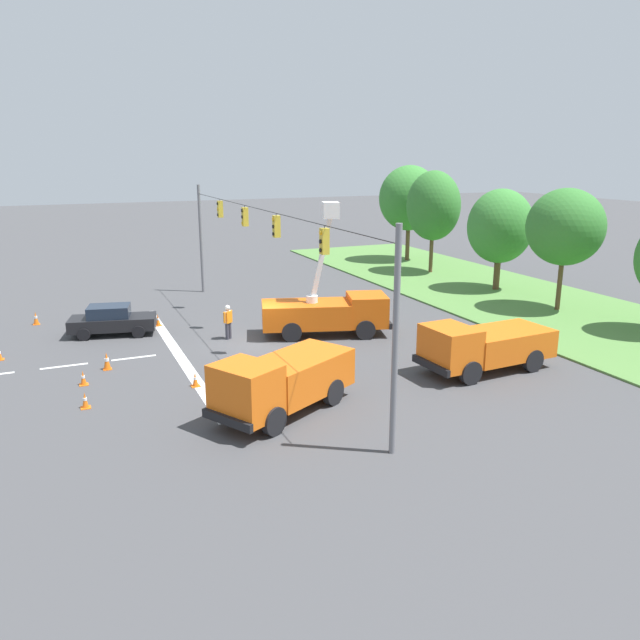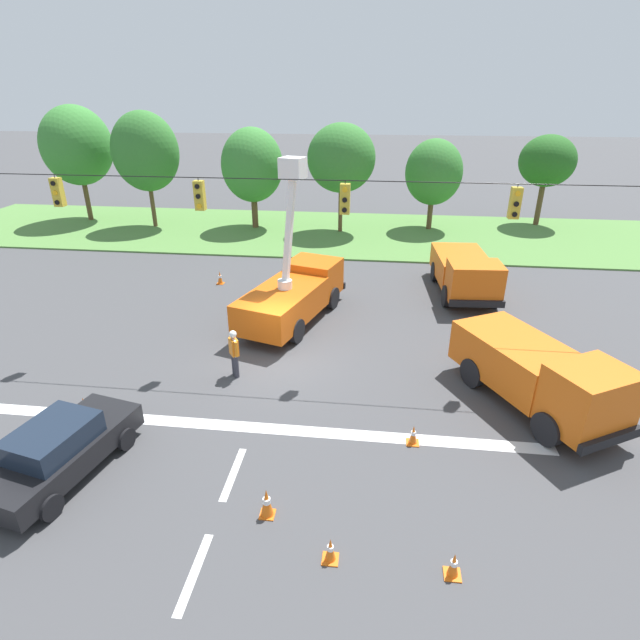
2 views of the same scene
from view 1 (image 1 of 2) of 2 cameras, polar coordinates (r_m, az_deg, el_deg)
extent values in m
plane|color=#424244|center=(31.36, -5.25, -2.04)|extent=(200.00, 200.00, 0.00)
cube|color=#517F3D|center=(40.46, 19.75, 1.08)|extent=(56.00, 12.00, 0.10)
cube|color=silver|center=(30.39, -12.92, -2.91)|extent=(17.60, 0.50, 0.01)
cube|color=silver|center=(30.13, -16.65, -3.33)|extent=(0.20, 2.00, 0.01)
cube|color=silver|center=(29.99, -22.35, -3.92)|extent=(0.20, 2.00, 0.01)
cylinder|color=slate|center=(42.93, -10.83, 7.27)|extent=(0.20, 0.20, 7.20)
cylinder|color=slate|center=(18.90, 6.90, -2.14)|extent=(0.20, 0.20, 7.20)
cylinder|color=black|center=(30.12, -5.55, 10.06)|extent=(26.00, 0.03, 0.03)
cylinder|color=black|center=(37.30, -9.15, 10.79)|extent=(0.02, 0.02, 0.10)
cube|color=gold|center=(37.34, -9.12, 9.98)|extent=(0.32, 0.28, 0.96)
cylinder|color=black|center=(37.28, -9.38, 10.45)|extent=(0.16, 0.05, 0.16)
cylinder|color=yellow|center=(37.30, -9.36, 9.96)|extent=(0.16, 0.05, 0.16)
cylinder|color=black|center=(37.33, -9.34, 9.47)|extent=(0.16, 0.05, 0.16)
cylinder|color=black|center=(32.46, -6.90, 10.28)|extent=(0.02, 0.02, 0.10)
cube|color=gold|center=(32.51, -6.87, 9.35)|extent=(0.32, 0.28, 0.96)
cylinder|color=black|center=(32.43, -7.17, 9.90)|extent=(0.16, 0.05, 0.16)
cylinder|color=black|center=(32.46, -7.15, 9.33)|extent=(0.16, 0.05, 0.16)
cylinder|color=yellow|center=(32.50, -7.13, 8.77)|extent=(0.16, 0.05, 0.16)
cylinder|color=black|center=(27.88, -4.02, 9.61)|extent=(0.02, 0.02, 0.10)
cube|color=gold|center=(27.93, -4.00, 8.53)|extent=(0.32, 0.28, 0.96)
cylinder|color=yellow|center=(27.84, -4.33, 9.16)|extent=(0.16, 0.05, 0.16)
cylinder|color=black|center=(27.88, -4.32, 8.51)|extent=(0.16, 0.05, 0.16)
cylinder|color=black|center=(27.92, -4.30, 7.85)|extent=(0.16, 0.05, 0.16)
cylinder|color=black|center=(22.98, 0.41, 8.52)|extent=(0.02, 0.02, 0.10)
cube|color=gold|center=(23.04, 0.41, 7.21)|extent=(0.32, 0.28, 0.96)
cylinder|color=yellow|center=(22.94, 0.04, 7.98)|extent=(0.16, 0.05, 0.16)
cylinder|color=black|center=(22.98, 0.04, 7.19)|extent=(0.16, 0.05, 0.16)
cylinder|color=black|center=(23.02, 0.04, 6.40)|extent=(0.16, 0.05, 0.16)
cylinder|color=brown|center=(55.48, 8.02, 7.10)|extent=(0.36, 0.36, 3.43)
ellipsoid|color=#387F33|center=(55.11, 8.16, 10.98)|extent=(4.83, 5.29, 5.54)
cylinder|color=brown|center=(50.01, 10.13, 6.11)|extent=(0.30, 0.30, 3.32)
ellipsoid|color=#33752D|center=(49.60, 10.32, 10.25)|extent=(4.63, 3.95, 5.33)
cylinder|color=brown|center=(44.56, 15.87, 4.27)|extent=(0.43, 0.43, 2.64)
ellipsoid|color=#387F33|center=(44.12, 16.16, 8.24)|extent=(4.23, 4.47, 4.98)
cylinder|color=brown|center=(39.77, 21.04, 2.95)|extent=(0.28, 0.28, 3.10)
ellipsoid|color=#33752D|center=(39.26, 21.51, 7.92)|extent=(4.54, 4.38, 4.47)
cube|color=#D6560F|center=(32.15, -1.31, 0.52)|extent=(3.53, 4.96, 1.25)
cube|color=#D6560F|center=(32.52, 4.31, 0.96)|extent=(2.68, 2.49, 1.58)
cube|color=#1E2838|center=(32.59, 5.49, 1.46)|extent=(1.91, 0.67, 0.71)
cube|color=black|center=(32.89, 6.08, -0.08)|extent=(2.25, 0.83, 0.30)
cylinder|color=black|center=(33.69, 3.54, 0.07)|extent=(0.56, 1.04, 1.00)
cylinder|color=black|center=(31.67, 4.18, -0.90)|extent=(0.56, 1.04, 1.00)
cylinder|color=black|center=(33.28, -2.83, -0.10)|extent=(0.56, 1.04, 1.00)
cylinder|color=black|center=(31.23, -2.60, -1.11)|extent=(0.56, 1.04, 1.00)
cylinder|color=silver|center=(31.99, -0.75, 1.94)|extent=(0.60, 0.60, 0.36)
cube|color=white|center=(31.64, 0.10, 5.55)|extent=(0.58, 1.21, 4.48)
cube|color=white|center=(31.39, 0.98, 10.01)|extent=(1.10, 1.03, 0.80)
cube|color=orange|center=(28.52, 16.38, -2.02)|extent=(2.67, 4.24, 1.20)
cube|color=orange|center=(26.59, 11.80, -2.40)|extent=(2.42, 1.90, 1.68)
cube|color=#1E2838|center=(26.13, 10.78, -1.97)|extent=(2.05, 0.23, 0.76)
cube|color=black|center=(26.23, 10.08, -4.14)|extent=(2.42, 0.31, 0.30)
cylinder|color=black|center=(26.19, 13.61, -4.72)|extent=(0.34, 1.02, 1.00)
cylinder|color=black|center=(27.81, 10.67, -3.39)|extent=(0.34, 1.02, 1.00)
cylinder|color=black|center=(28.45, 18.89, -3.54)|extent=(0.34, 1.02, 1.00)
cylinder|color=black|center=(29.95, 15.88, -2.38)|extent=(0.34, 1.02, 1.00)
cube|color=orange|center=(23.31, -1.85, -4.93)|extent=(3.89, 4.57, 1.40)
cube|color=orange|center=(21.26, -6.77, -6.44)|extent=(2.71, 2.54, 1.81)
cube|color=#1E2838|center=(20.75, -7.95, -6.08)|extent=(1.71, 1.01, 0.82)
cube|color=black|center=(20.95, -8.51, -9.07)|extent=(2.03, 1.23, 0.30)
cylinder|color=black|center=(21.10, -4.23, -9.20)|extent=(0.73, 1.01, 1.00)
cylinder|color=black|center=(22.43, -8.19, -7.82)|extent=(0.73, 1.01, 1.00)
cylinder|color=black|center=(23.48, 1.23, -6.59)|extent=(0.73, 1.01, 1.00)
cylinder|color=black|center=(24.68, -2.64, -5.52)|extent=(0.73, 1.01, 1.00)
cube|color=black|center=(34.13, -18.41, -0.24)|extent=(2.65, 4.58, 0.64)
cube|color=#192333|center=(34.00, -18.74, 0.76)|extent=(1.91, 2.34, 0.60)
cylinder|color=black|center=(34.88, -16.02, -0.28)|extent=(0.33, 0.67, 0.64)
cylinder|color=black|center=(33.22, -16.27, -1.04)|extent=(0.33, 0.67, 0.64)
cylinder|color=black|center=(35.24, -20.34, -0.48)|extent=(0.33, 0.67, 0.64)
cylinder|color=black|center=(33.60, -20.79, -1.25)|extent=(0.33, 0.67, 0.64)
cylinder|color=#383842|center=(31.96, -8.49, -1.03)|extent=(0.18, 0.18, 0.85)
cylinder|color=#383842|center=(32.11, -8.26, -0.94)|extent=(0.18, 0.18, 0.85)
cube|color=orange|center=(31.84, -8.42, 0.27)|extent=(0.43, 0.47, 0.60)
cube|color=silver|center=(31.84, -8.42, 0.27)|extent=(0.31, 0.39, 0.62)
cylinder|color=orange|center=(31.64, -8.74, 0.22)|extent=(0.11, 0.11, 0.55)
cylinder|color=orange|center=(32.04, -8.12, 0.43)|extent=(0.11, 0.11, 0.55)
sphere|color=tan|center=(31.74, -8.45, 1.02)|extent=(0.22, 0.22, 0.22)
sphere|color=white|center=(31.72, -8.46, 1.13)|extent=(0.26, 0.26, 0.26)
cube|color=orange|center=(37.89, -24.49, -0.35)|extent=(0.36, 0.36, 0.03)
cone|color=orange|center=(37.80, -24.55, 0.18)|extent=(0.28, 0.28, 0.70)
cylinder|color=white|center=(37.79, -24.56, 0.23)|extent=(0.17, 0.17, 0.13)
cube|color=orange|center=(25.92, -11.31, -5.93)|extent=(0.36, 0.36, 0.03)
cone|color=orange|center=(25.81, -11.34, -5.30)|extent=(0.23, 0.23, 0.58)
cylinder|color=white|center=(25.80, -11.34, -5.24)|extent=(0.14, 0.14, 0.10)
cube|color=orange|center=(27.33, -20.78, -5.54)|extent=(0.36, 0.36, 0.03)
cone|color=orange|center=(27.23, -20.84, -4.94)|extent=(0.23, 0.23, 0.58)
cylinder|color=white|center=(27.22, -20.85, -4.88)|extent=(0.14, 0.14, 0.10)
cube|color=orange|center=(35.35, -14.57, -0.49)|extent=(0.36, 0.36, 0.03)
cone|color=orange|center=(35.27, -14.61, 0.04)|extent=(0.26, 0.26, 0.64)
cylinder|color=white|center=(35.26, -14.61, 0.09)|extent=(0.16, 0.16, 0.12)
cube|color=orange|center=(38.14, 3.23, 1.09)|extent=(0.36, 0.36, 0.03)
cone|color=orange|center=(38.06, 3.24, 1.58)|extent=(0.26, 0.26, 0.65)
cylinder|color=white|center=(38.05, 3.24, 1.63)|extent=(0.16, 0.16, 0.12)
cube|color=orange|center=(32.13, -27.22, -3.24)|extent=(0.36, 0.36, 0.03)
cube|color=orange|center=(24.91, -20.63, -7.50)|extent=(0.36, 0.36, 0.03)
cone|color=orange|center=(24.80, -20.70, -6.84)|extent=(0.23, 0.23, 0.59)
cylinder|color=white|center=(24.79, -20.70, -6.78)|extent=(0.15, 0.15, 0.11)
cube|color=orange|center=(28.90, -18.86, -4.26)|extent=(0.36, 0.36, 0.03)
cone|color=orange|center=(28.78, -18.92, -3.52)|extent=(0.30, 0.30, 0.76)
cylinder|color=white|center=(28.77, -18.93, -3.45)|extent=(0.19, 0.19, 0.14)
camera|label=2|loc=(26.05, -39.83, 11.90)|focal=28.00mm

